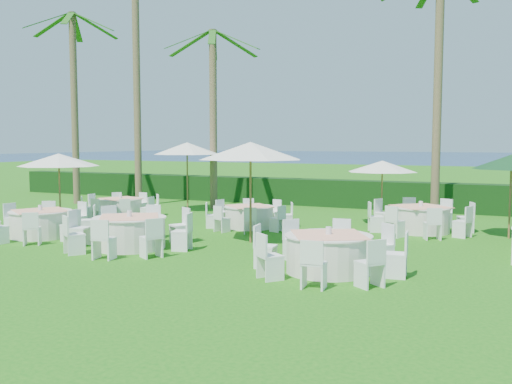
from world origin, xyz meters
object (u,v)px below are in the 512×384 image
at_px(banquet_table_a, 41,223).
at_px(umbrella_a, 59,160).
at_px(banquet_table_f, 420,218).
at_px(umbrella_d, 382,166).
at_px(banquet_table_b, 130,232).
at_px(banquet_table_c, 328,252).
at_px(umbrella_green, 512,162).
at_px(umbrella_c, 187,148).
at_px(banquet_table_d, 121,207).
at_px(banquet_table_e, 249,216).
at_px(umbrella_b, 251,151).

bearing_deg(banquet_table_a, umbrella_a, 119.97).
bearing_deg(banquet_table_f, banquet_table_a, -149.83).
distance_m(umbrella_a, umbrella_d, 11.12).
height_order(banquet_table_b, banquet_table_c, banquet_table_b).
distance_m(banquet_table_c, umbrella_green, 7.66).
bearing_deg(umbrella_c, banquet_table_d, -114.53).
height_order(banquet_table_b, umbrella_a, umbrella_a).
distance_m(umbrella_a, umbrella_green, 14.56).
bearing_deg(umbrella_a, banquet_table_c, -14.30).
xyz_separation_m(banquet_table_e, umbrella_a, (-6.03, -2.49, 1.89)).
xyz_separation_m(banquet_table_b, umbrella_a, (-4.76, 2.28, 1.82)).
bearing_deg(umbrella_b, umbrella_c, 135.56).
relative_size(banquet_table_f, umbrella_green, 1.28).
relative_size(banquet_table_b, umbrella_b, 1.14).
bearing_deg(banquet_table_a, banquet_table_c, -4.51).
relative_size(banquet_table_a, umbrella_c, 1.13).
height_order(banquet_table_f, umbrella_d, umbrella_d).
relative_size(banquet_table_b, umbrella_a, 1.28).
bearing_deg(umbrella_c, umbrella_d, -3.75).
bearing_deg(banquet_table_b, umbrella_d, 54.61).
height_order(banquet_table_e, umbrella_c, umbrella_c).
relative_size(banquet_table_c, banquet_table_f, 1.05).
height_order(umbrella_d, umbrella_green, umbrella_green).
relative_size(banquet_table_e, umbrella_c, 1.01).
relative_size(banquet_table_a, banquet_table_f, 1.00).
height_order(banquet_table_a, banquet_table_e, banquet_table_a).
distance_m(banquet_table_d, banquet_table_e, 5.67).
height_order(banquet_table_a, umbrella_green, umbrella_green).
relative_size(banquet_table_d, banquet_table_e, 1.00).
height_order(banquet_table_c, banquet_table_e, banquet_table_c).
xyz_separation_m(banquet_table_f, umbrella_a, (-11.42, -4.04, 1.84)).
distance_m(banquet_table_a, banquet_table_d, 4.77).
bearing_deg(banquet_table_e, banquet_table_b, -104.91).
distance_m(banquet_table_a, umbrella_a, 2.91).
xyz_separation_m(umbrella_a, umbrella_b, (7.34, -0.06, 0.36)).
bearing_deg(umbrella_green, umbrella_c, 172.44).
height_order(banquet_table_e, umbrella_b, umbrella_b).
bearing_deg(banquet_table_c, umbrella_b, 140.80).
xyz_separation_m(banquet_table_c, banquet_table_d, (-10.20, 5.45, -0.06)).
height_order(umbrella_a, umbrella_green, umbrella_green).
xyz_separation_m(banquet_table_b, banquet_table_d, (-4.40, 5.04, -0.07)).
height_order(banquet_table_d, banquet_table_e, banquet_table_e).
bearing_deg(banquet_table_a, banquet_table_b, -5.21).
distance_m(banquet_table_d, umbrella_c, 3.79).
distance_m(banquet_table_c, banquet_table_e, 6.89).
distance_m(umbrella_b, umbrella_d, 5.71).
distance_m(banquet_table_f, umbrella_d, 2.39).
distance_m(banquet_table_b, umbrella_b, 4.04).
bearing_deg(banquet_table_d, umbrella_d, 13.15).
height_order(banquet_table_a, banquet_table_c, banquet_table_c).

